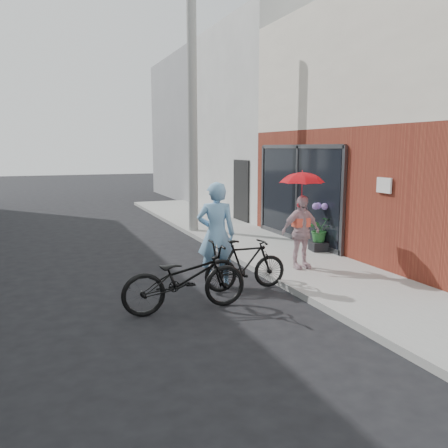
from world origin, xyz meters
TOP-DOWN VIEW (x-y plane):
  - ground at (0.00, 0.00)m, footprint 80.00×80.00m
  - sidewalk at (2.10, 2.00)m, footprint 2.20×24.00m
  - curb at (0.94, 2.00)m, footprint 0.12×24.00m
  - plaster_building at (7.20, 9.00)m, footprint 8.00×6.00m
  - east_building_far at (7.20, 16.00)m, footprint 8.00×8.00m
  - utility_pole at (1.10, 6.00)m, footprint 0.28×0.28m
  - officer at (-0.16, 0.77)m, footprint 0.83×0.69m
  - bike_left at (-1.12, -0.37)m, footprint 2.01×0.72m
  - bike_right at (0.23, 0.31)m, footprint 1.56×0.49m
  - kimono_woman at (1.73, 0.91)m, footprint 0.89×0.40m
  - parasol at (1.73, 0.91)m, footprint 0.85×0.85m
  - planter at (3.00, 2.17)m, footprint 0.47×0.47m
  - potted_plant at (3.00, 2.17)m, footprint 0.55×0.47m

SIDE VIEW (x-z plane):
  - ground at x=0.00m, z-range 0.00..0.00m
  - sidewalk at x=2.10m, z-range 0.00..0.12m
  - curb at x=0.94m, z-range 0.00..0.12m
  - planter at x=3.00m, z-range 0.12..0.33m
  - bike_right at x=0.23m, z-range 0.00..0.93m
  - bike_left at x=-1.12m, z-range 0.00..1.06m
  - potted_plant at x=3.00m, z-range 0.33..0.94m
  - kimono_woman at x=1.73m, z-range 0.12..1.61m
  - officer at x=-0.16m, z-range 0.00..1.94m
  - parasol at x=1.73m, z-range 1.61..2.36m
  - plaster_building at x=7.20m, z-range 0.00..7.00m
  - east_building_far at x=7.20m, z-range 0.00..7.00m
  - utility_pole at x=1.10m, z-range 0.00..7.00m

